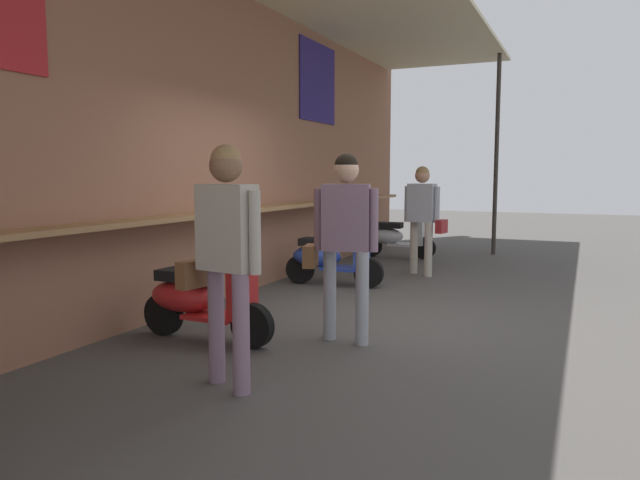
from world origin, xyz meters
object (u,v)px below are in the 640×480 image
at_px(scooter_blue, 328,257).
at_px(shopper_browsing, 423,209).
at_px(scooter_red, 199,299).
at_px(shopper_passing, 344,228).
at_px(shopper_with_handbag, 225,240).
at_px(scooter_silver, 393,237).

xyz_separation_m(scooter_blue, shopper_browsing, (1.36, -0.97, 0.61)).
distance_m(scooter_red, shopper_passing, 1.49).
distance_m(scooter_blue, shopper_with_handbag, 4.10).
bearing_deg(shopper_with_handbag, shopper_passing, 176.60).
xyz_separation_m(scooter_blue, shopper_with_handbag, (-3.94, -0.92, 0.68)).
relative_size(scooter_blue, shopper_browsing, 0.85).
relative_size(scooter_blue, scooter_silver, 1.00).
relative_size(scooter_red, scooter_silver, 1.00).
xyz_separation_m(scooter_red, shopper_passing, (0.50, -1.24, 0.66)).
relative_size(scooter_red, shopper_with_handbag, 0.81).
xyz_separation_m(scooter_silver, shopper_with_handbag, (-6.96, -0.92, 0.68)).
bearing_deg(shopper_with_handbag, shopper_browsing, -171.20).
relative_size(shopper_browsing, shopper_passing, 0.96).
distance_m(scooter_red, scooter_blue, 3.01).
bearing_deg(shopper_passing, scooter_silver, 178.92).
height_order(scooter_blue, shopper_passing, shopper_passing).
bearing_deg(scooter_red, shopper_passing, 23.63).
distance_m(shopper_browsing, shopper_passing, 3.88).
bearing_deg(shopper_browsing, shopper_passing, -166.75).
relative_size(scooter_red, scooter_blue, 1.00).
xyz_separation_m(shopper_with_handbag, shopper_passing, (1.43, -0.32, -0.02)).
xyz_separation_m(shopper_browsing, shopper_passing, (-3.87, -0.27, 0.05)).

